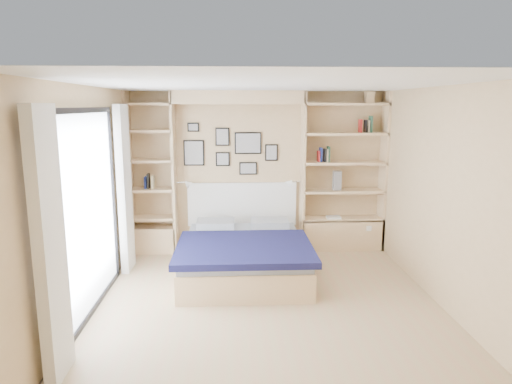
{
  "coord_description": "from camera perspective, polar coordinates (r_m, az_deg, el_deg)",
  "views": [
    {
      "loc": [
        -0.37,
        -4.94,
        2.28
      ],
      "look_at": [
        -0.09,
        0.9,
        1.17
      ],
      "focal_mm": 32.0,
      "sensor_mm": 36.0,
      "label": 1
    }
  ],
  "objects": [
    {
      "name": "ground",
      "position": [
        5.46,
        1.42,
        -13.94
      ],
      "size": [
        4.5,
        4.5,
        0.0
      ],
      "primitive_type": "plane",
      "color": "tan",
      "rests_on": "ground"
    },
    {
      "name": "room_shell",
      "position": [
        6.58,
        -2.85,
        0.2
      ],
      "size": [
        4.5,
        4.5,
        4.5
      ],
      "color": "tan",
      "rests_on": "ground"
    },
    {
      "name": "bed",
      "position": [
        6.31,
        -1.53,
        -7.77
      ],
      "size": [
        1.74,
        2.29,
        1.07
      ],
      "color": "beige",
      "rests_on": "ground"
    },
    {
      "name": "photo_gallery",
      "position": [
        7.2,
        -3.41,
        5.35
      ],
      "size": [
        1.48,
        0.02,
        0.82
      ],
      "color": "black",
      "rests_on": "ground"
    },
    {
      "name": "reading_lamps",
      "position": [
        7.04,
        -2.15,
        1.11
      ],
      "size": [
        1.92,
        0.12,
        0.15
      ],
      "color": "silver",
      "rests_on": "ground"
    },
    {
      "name": "shelf_decor",
      "position": [
        7.18,
        8.61,
        5.75
      ],
      "size": [
        3.55,
        0.23,
        2.03
      ],
      "color": "#A51E1E",
      "rests_on": "ground"
    }
  ]
}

